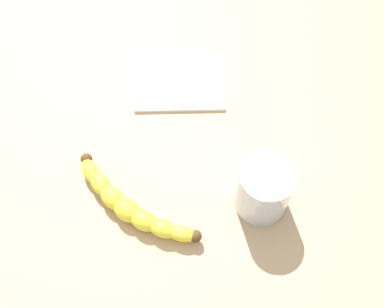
{
  "coord_description": "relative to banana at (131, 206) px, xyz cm",
  "views": [
    {
      "loc": [
        -13.91,
        25.35,
        76.21
      ],
      "look_at": [
        0.87,
        -8.77,
        5.0
      ],
      "focal_mm": 48.31,
      "sensor_mm": 36.0,
      "label": 1
    }
  ],
  "objects": [
    {
      "name": "wooden_tabletop",
      "position": [
        -5.85,
        -2.73,
        -3.18
      ],
      "size": [
        120.0,
        120.0,
        3.0
      ],
      "primitive_type": "cube",
      "color": "tan",
      "rests_on": "ground"
    },
    {
      "name": "banana",
      "position": [
        0.0,
        0.0,
        0.0
      ],
      "size": [
        22.37,
        8.28,
        3.36
      ],
      "rotation": [
        0.0,
        0.0,
        2.91
      ],
      "color": "yellow",
      "rests_on": "wooden_tabletop"
    },
    {
      "name": "folded_napkin",
      "position": [
        2.89,
        -24.27,
        -1.38
      ],
      "size": [
        18.75,
        16.99,
        0.6
      ],
      "primitive_type": "cube",
      "rotation": [
        0.0,
        0.0,
        0.43
      ],
      "color": "white",
      "rests_on": "wooden_tabletop"
    },
    {
      "name": "smoothie_glass",
      "position": [
        -17.39,
        -9.02,
        2.83
      ],
      "size": [
        8.0,
        8.0,
        9.68
      ],
      "color": "silver",
      "rests_on": "wooden_tabletop"
    }
  ]
}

